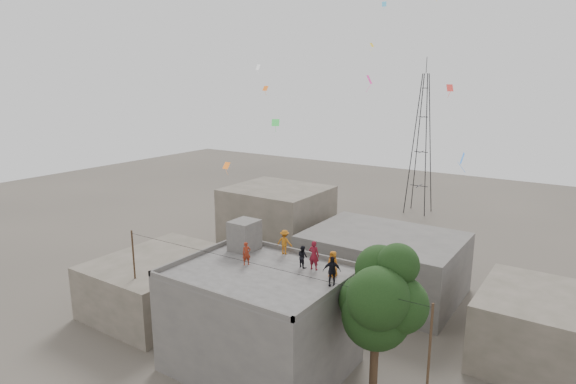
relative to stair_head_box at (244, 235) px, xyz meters
The scene contains 18 objects.
ground 8.21m from the stair_head_box, 39.09° to the right, with size 140.00×140.00×0.00m, color #49433B.
main_building 5.78m from the stair_head_box, 39.09° to the right, with size 10.00×8.00×6.10m.
parapet 4.21m from the stair_head_box, 39.09° to the right, with size 10.00×8.00×0.30m.
stair_head_box is the anchor object (origin of this frame).
neighbor_west 9.34m from the stair_head_box, behind, with size 8.00×10.00×4.00m, color #575245.
neighbor_north 13.35m from the stair_head_box, 65.48° to the left, with size 12.00×9.00×5.00m, color #55524F.
neighbor_northwest 15.45m from the stair_head_box, 116.91° to the left, with size 9.00×8.00×7.00m, color #575245.
neighbor_east 19.35m from the stair_head_box, 23.28° to the left, with size 7.00×8.00×4.40m, color #575245.
tree 10.80m from the stair_head_box, 10.74° to the right, with size 4.90×4.60×9.10m.
utility_line 6.26m from the stair_head_box, 46.14° to the right, with size 20.12×0.62×7.40m.
transmission_tower 37.46m from the stair_head_box, 91.23° to the left, with size 2.97×2.97×20.01m.
person_red_adult 5.63m from the stair_head_box, ahead, with size 0.65×0.43×1.80m, color maroon.
person_orange_child 7.08m from the stair_head_box, ahead, with size 0.74×0.48×1.52m, color #B96015.
person_dark_child 4.88m from the stair_head_box, ahead, with size 0.66×0.51×1.35m, color black.
person_dark_adult 7.82m from the stair_head_box, 13.61° to the right, with size 0.99×0.41×1.68m, color black.
person_orange_adult 2.80m from the stair_head_box, 16.65° to the left, with size 1.05×0.60×1.62m, color #AE6013.
person_red_child 2.74m from the stair_head_box, 48.71° to the right, with size 0.53×0.34×1.44m, color maroon.
kites 11.56m from the stair_head_box, 46.14° to the left, with size 16.70×12.84×12.13m.
Camera 1 is at (16.13, -21.03, 17.09)m, focal length 30.00 mm.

